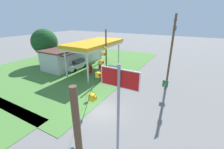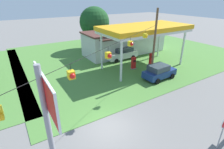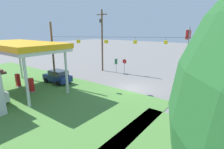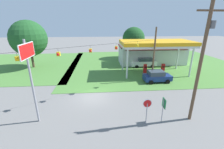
% 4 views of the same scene
% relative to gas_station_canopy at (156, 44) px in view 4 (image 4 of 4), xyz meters
% --- Properties ---
extents(ground_plane, '(160.00, 160.00, 0.00)m').
position_rel_gas_station_canopy_xyz_m(ground_plane, '(-10.63, -8.36, -5.25)').
color(ground_plane, slate).
extents(grass_verge_station_corner, '(36.00, 28.00, 0.04)m').
position_rel_gas_station_canopy_xyz_m(grass_verge_station_corner, '(2.00, 6.85, -5.23)').
color(grass_verge_station_corner, '#4C7F38').
rests_on(grass_verge_station_corner, ground).
extents(grass_verge_opposite_corner, '(24.00, 24.00, 0.04)m').
position_rel_gas_station_canopy_xyz_m(grass_verge_opposite_corner, '(-26.63, 7.64, -5.23)').
color(grass_verge_opposite_corner, '#4C7F38').
rests_on(grass_verge_opposite_corner, ground).
extents(gas_station_canopy, '(12.05, 5.99, 5.76)m').
position_rel_gas_station_canopy_xyz_m(gas_station_canopy, '(0.00, 0.00, 0.00)').
color(gas_station_canopy, silver).
rests_on(gas_station_canopy, ground).
extents(gas_station_store, '(14.29, 6.06, 4.02)m').
position_rel_gas_station_canopy_xyz_m(gas_station_store, '(1.73, 6.83, -3.23)').
color(gas_station_store, silver).
rests_on(gas_station_store, ground).
extents(fuel_pump_near, '(0.71, 0.56, 1.70)m').
position_rel_gas_station_canopy_xyz_m(fuel_pump_near, '(-1.65, -0.00, -4.44)').
color(fuel_pump_near, gray).
rests_on(fuel_pump_near, ground).
extents(fuel_pump_far, '(0.71, 0.56, 1.70)m').
position_rel_gas_station_canopy_xyz_m(fuel_pump_far, '(1.65, -0.00, -4.44)').
color(fuel_pump_far, gray).
rests_on(fuel_pump_far, ground).
extents(car_at_pumps_front, '(4.19, 2.23, 1.80)m').
position_rel_gas_station_canopy_xyz_m(car_at_pumps_front, '(-1.01, -4.12, -4.33)').
color(car_at_pumps_front, navy).
rests_on(car_at_pumps_front, ground).
extents(car_at_pumps_rear, '(5.17, 2.16, 1.91)m').
position_rel_gas_station_canopy_xyz_m(car_at_pumps_rear, '(-0.70, 4.12, -4.27)').
color(car_at_pumps_rear, white).
rests_on(car_at_pumps_rear, ground).
extents(stop_sign_roadside, '(0.80, 0.08, 2.50)m').
position_rel_gas_station_canopy_xyz_m(stop_sign_roadside, '(-5.60, -13.88, -3.44)').
color(stop_sign_roadside, '#99999E').
rests_on(stop_sign_roadside, ground).
extents(stop_sign_overhead, '(0.22, 2.51, 7.51)m').
position_rel_gas_station_canopy_xyz_m(stop_sign_overhead, '(-15.37, -12.70, 0.21)').
color(stop_sign_overhead, gray).
rests_on(stop_sign_overhead, ground).
extents(route_sign, '(0.10, 0.70, 2.40)m').
position_rel_gas_station_canopy_xyz_m(route_sign, '(-4.03, -13.71, -3.54)').
color(route_sign, gray).
rests_on(route_sign, ground).
extents(utility_pole_main, '(2.20, 0.44, 10.38)m').
position_rel_gas_station_canopy_xyz_m(utility_pole_main, '(-1.16, -13.48, 0.54)').
color(utility_pole_main, brown).
rests_on(utility_pole_main, ground).
extents(signal_span_gantry, '(18.49, 10.24, 8.11)m').
position_rel_gas_station_canopy_xyz_m(signal_span_gantry, '(-10.63, -8.38, -0.74)').
color(signal_span_gantry, brown).
rests_on(signal_span_gantry, ground).
extents(tree_behind_station, '(5.43, 5.43, 7.66)m').
position_rel_gas_station_canopy_xyz_m(tree_behind_station, '(-1.27, 12.24, -0.32)').
color(tree_behind_station, '#4C3828').
rests_on(tree_behind_station, ground).
extents(tree_west_verge, '(6.84, 6.84, 9.19)m').
position_rel_gas_station_canopy_xyz_m(tree_west_verge, '(-23.18, 5.55, 0.51)').
color(tree_west_verge, '#4C3828').
rests_on(tree_west_verge, ground).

